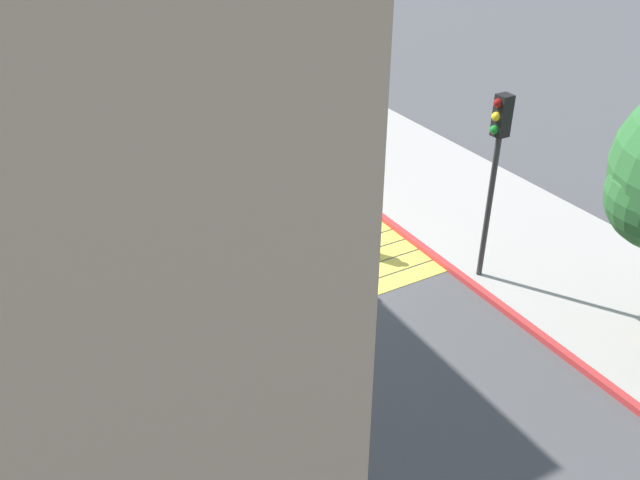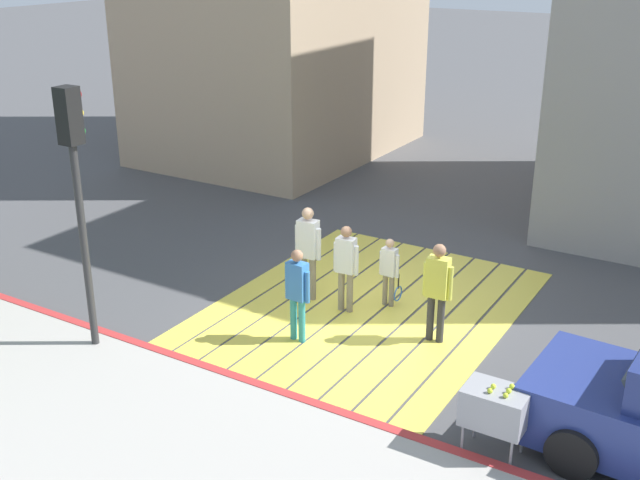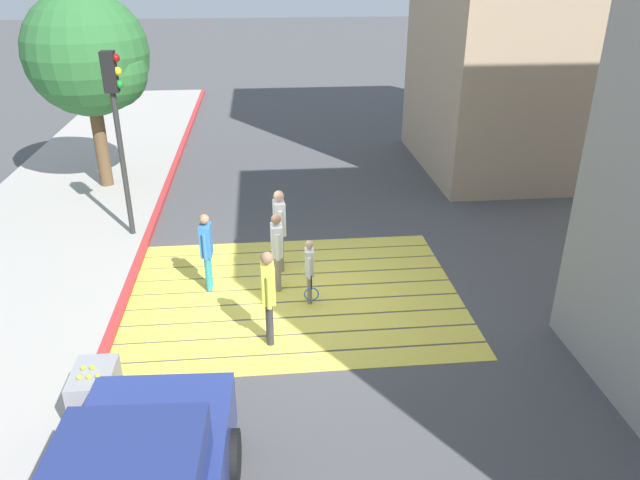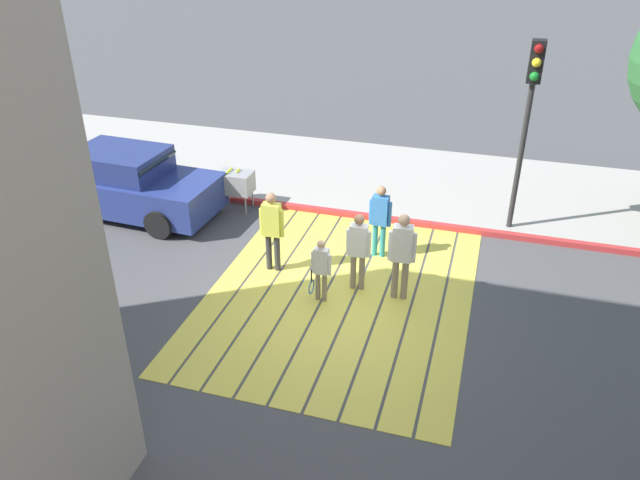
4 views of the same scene
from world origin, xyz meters
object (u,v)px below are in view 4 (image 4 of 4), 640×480
Objects in this scene: tennis_ball_cart at (236,182)px; traffic_light_corner at (530,100)px; pedestrian_adult_lead at (402,251)px; pedestrian_adult_trailing at (272,226)px; pedestrian_child_with_racket at (321,267)px; pedestrian_teen_behind at (380,216)px; pedestrian_adult_side at (358,247)px; car_parked_near_curb at (128,184)px.

traffic_light_corner is at bearing 96.06° from tennis_ball_cart.
pedestrian_adult_lead is 2.65m from pedestrian_adult_trailing.
pedestrian_adult_trailing is 1.33× the size of pedestrian_child_with_racket.
pedestrian_adult_lead is 1.10× the size of pedestrian_teen_behind.
tennis_ball_cart is at bearing -121.04° from pedestrian_adult_lead.
traffic_light_corner reaches higher than tennis_ball_cart.
pedestrian_teen_behind reaches higher than pedestrian_adult_side.
pedestrian_child_with_racket is at bearing 43.96° from tennis_ball_cart.
pedestrian_adult_trailing is (1.51, 4.22, 0.26)m from car_parked_near_curb.
pedestrian_adult_lead is (3.37, -1.92, -2.01)m from traffic_light_corner.
pedestrian_adult_side is 0.84m from pedestrian_child_with_racket.
pedestrian_child_with_racket is at bearing -40.62° from traffic_light_corner.
pedestrian_teen_behind is (0.35, 6.16, 0.20)m from car_parked_near_curb.
pedestrian_teen_behind is at bearing 86.70° from car_parked_near_curb.
pedestrian_adult_lead is at bearing 58.96° from tennis_ball_cart.
pedestrian_teen_behind is 2.07m from pedestrian_child_with_racket.
pedestrian_teen_behind reaches higher than car_parked_near_curb.
pedestrian_teen_behind is at bearing 120.75° from pedestrian_adult_trailing.
car_parked_near_curb is at bearing -105.82° from pedestrian_adult_side.
pedestrian_adult_side is at bearing 83.64° from pedestrian_adult_trailing.
traffic_light_corner is at bearing 124.10° from pedestrian_adult_trailing.
car_parked_near_curb is 2.73× the size of pedestrian_adult_side.
traffic_light_corner reaches higher than pedestrian_adult_trailing.
pedestrian_adult_lead is (1.79, 6.85, 0.30)m from car_parked_near_curb.
traffic_light_corner is 2.63× the size of pedestrian_teen_behind.
traffic_light_corner is at bearing 139.38° from pedestrian_child_with_racket.
traffic_light_corner is 5.87m from pedestrian_adult_trailing.
tennis_ball_cart is (-0.90, 2.38, -0.04)m from car_parked_near_curb.
car_parked_near_curb is at bearing -93.30° from pedestrian_teen_behind.
pedestrian_adult_trailing is 1.07× the size of pedestrian_teen_behind.
pedestrian_adult_lead is at bearing 83.80° from pedestrian_adult_trailing.
pedestrian_teen_behind reaches higher than tennis_ball_cart.
pedestrian_teen_behind is 1.24× the size of pedestrian_child_with_racket.
pedestrian_adult_lead reaches higher than pedestrian_adult_side.
pedestrian_child_with_racket is (0.50, -1.40, -0.30)m from pedestrian_adult_lead.
tennis_ball_cart is 3.04m from pedestrian_adult_trailing.
car_parked_near_curb is 9.21m from traffic_light_corner.
pedestrian_adult_trailing is 1.07× the size of pedestrian_adult_side.
pedestrian_teen_behind is at bearing 71.62° from tennis_ball_cart.
traffic_light_corner is 3.28× the size of pedestrian_child_with_racket.
pedestrian_adult_lead is at bearing 25.92° from pedestrian_teen_behind.
pedestrian_adult_lead reaches higher than car_parked_near_curb.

